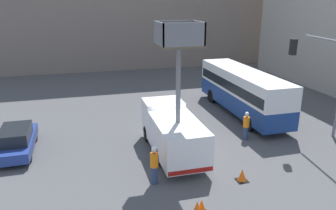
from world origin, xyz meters
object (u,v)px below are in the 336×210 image
object	(u,v)px
traffic_light_pole	(326,69)
traffic_cone_near_truck	(242,175)
traffic_cone_far_side	(202,208)
traffic_cone_mid_road	(197,210)
parked_car_curbside	(17,140)
road_worker_directing	(246,126)
utility_truck	(173,128)
city_bus	(242,89)
road_worker_near_truck	(154,165)

from	to	relation	value
traffic_light_pole	traffic_cone_near_truck	distance (m)	8.71
traffic_cone_far_side	traffic_cone_mid_road	bearing A→B (deg)	-150.35
parked_car_curbside	road_worker_directing	bearing A→B (deg)	-7.18
utility_truck	traffic_cone_far_side	size ratio (longest dim) A/B	10.22
traffic_cone_mid_road	traffic_cone_far_side	distance (m)	0.28
city_bus	traffic_cone_mid_road	xyz separation A→B (m)	(-7.51, -10.89, -1.56)
traffic_cone_mid_road	parked_car_curbside	size ratio (longest dim) A/B	0.17
utility_truck	parked_car_curbside	bearing A→B (deg)	163.74
road_worker_near_truck	city_bus	bearing A→B (deg)	133.38
utility_truck	city_bus	xyz separation A→B (m)	(6.88, 5.18, 0.37)
road_worker_near_truck	utility_truck	bearing A→B (deg)	149.22
utility_truck	traffic_cone_far_side	bearing A→B (deg)	-94.05
city_bus	traffic_light_pole	xyz separation A→B (m)	(2.42, -5.34, 2.41)
utility_truck	road_worker_directing	distance (m)	5.01
traffic_light_pole	road_worker_directing	bearing A→B (deg)	168.03
traffic_cone_mid_road	parked_car_curbside	world-z (taller)	parked_car_curbside
city_bus	traffic_cone_near_truck	distance (m)	10.01
city_bus	traffic_cone_mid_road	distance (m)	13.32
city_bus	traffic_cone_far_side	world-z (taller)	city_bus
road_worker_directing	traffic_cone_far_side	xyz separation A→B (m)	(-5.30, -6.34, -0.55)
utility_truck	parked_car_curbside	xyz separation A→B (m)	(-8.35, 2.44, -0.79)
utility_truck	road_worker_near_truck	bearing A→B (deg)	-121.34
road_worker_near_truck	traffic_cone_far_side	bearing A→B (deg)	24.61
road_worker_near_truck	road_worker_directing	size ratio (longest dim) A/B	1.07
utility_truck	road_worker_near_truck	xyz separation A→B (m)	(-1.66, -2.73, -0.59)
city_bus	road_worker_directing	world-z (taller)	city_bus
utility_truck	road_worker_directing	xyz separation A→B (m)	(4.91, 0.77, -0.67)
road_worker_near_truck	traffic_cone_mid_road	distance (m)	3.21
city_bus	parked_car_curbside	bearing A→B (deg)	90.14
road_worker_near_truck	traffic_cone_mid_road	size ratio (longest dim) A/B	2.45
road_worker_directing	traffic_cone_near_truck	distance (m)	5.09
utility_truck	traffic_cone_mid_road	size ratio (longest dim) A/B	9.37
traffic_cone_far_side	parked_car_curbside	world-z (taller)	parked_car_curbside
city_bus	traffic_cone_far_side	bearing A→B (deg)	135.87
traffic_cone_near_truck	traffic_cone_far_side	distance (m)	3.41
traffic_cone_near_truck	parked_car_curbside	world-z (taller)	parked_car_curbside
road_worker_directing	parked_car_curbside	distance (m)	13.37
traffic_light_pole	road_worker_near_truck	xyz separation A→B (m)	(-10.96, -2.57, -3.38)
traffic_light_pole	parked_car_curbside	size ratio (longest dim) A/B	1.42
road_worker_near_truck	traffic_cone_mid_road	bearing A→B (deg)	19.66
traffic_cone_far_side	parked_car_curbside	xyz separation A→B (m)	(-7.96, 8.01, 0.43)
road_worker_near_truck	road_worker_directing	distance (m)	7.45
city_bus	road_worker_near_truck	bearing A→B (deg)	122.74
road_worker_near_truck	road_worker_directing	world-z (taller)	road_worker_near_truck
traffic_cone_mid_road	road_worker_near_truck	bearing A→B (deg)	109.10
city_bus	traffic_cone_near_truck	size ratio (longest dim) A/B	16.87
city_bus	parked_car_curbside	xyz separation A→B (m)	(-15.23, -2.74, -1.16)
utility_truck	parked_car_curbside	size ratio (longest dim) A/B	1.60
traffic_light_pole	traffic_cone_far_side	world-z (taller)	traffic_light_pole
traffic_cone_near_truck	utility_truck	bearing A→B (deg)	123.51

